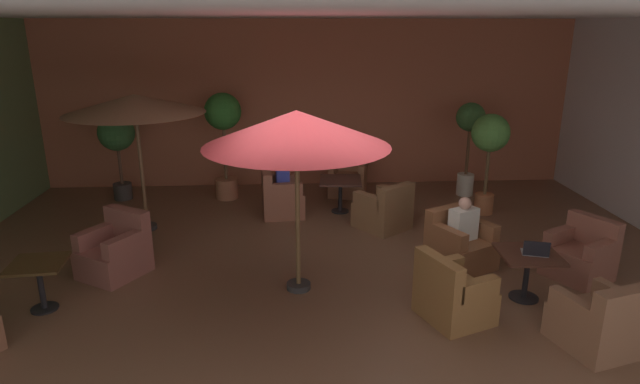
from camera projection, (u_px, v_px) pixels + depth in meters
The scene contains 24 objects.
ground_plane at pixel (322, 283), 7.28m from camera, with size 11.31×9.67×0.02m, color brown.
wall_back_brick at pixel (308, 104), 11.32m from camera, with size 11.31×0.08×3.48m, color #A45C40.
ceiling_slab at pixel (322, 11), 6.23m from camera, with size 11.31×9.67×0.06m, color silver.
cafe_table_front_left at pixel (528, 263), 6.71m from camera, with size 0.75×0.75×0.63m.
armchair_front_left_north at pixel (453, 295), 6.29m from camera, with size 0.93×0.96×0.84m.
armchair_front_left_east at pixel (600, 323), 5.71m from camera, with size 0.91×0.95×0.83m.
armchair_front_left_south at pixel (580, 256), 7.35m from camera, with size 0.98×0.99×0.84m.
armchair_front_left_west at pixel (459, 245), 7.71m from camera, with size 1.04×1.04×0.82m.
cafe_table_front_right at pixel (39, 273), 6.44m from camera, with size 0.68×0.68×0.63m.
armchair_front_right_north at pixel (116, 252), 7.45m from camera, with size 1.04×1.06×0.88m.
cafe_table_mid_center at pixel (340, 185), 9.88m from camera, with size 0.82×0.82×0.63m.
armchair_mid_center_north at pixel (348, 180), 10.97m from camera, with size 0.87×0.85×0.81m.
armchair_mid_center_east at pixel (281, 198), 9.77m from camera, with size 0.80×0.80×0.86m.
armchair_mid_center_south at pixel (384, 211), 9.12m from camera, with size 1.06×1.07×0.83m.
patio_umbrella_tall_red at pixel (297, 129), 6.46m from camera, with size 2.32×2.32×2.38m.
patio_umbrella_center_beige at pixel (135, 105), 8.53m from camera, with size 2.23×2.23×2.30m.
potted_tree_left_corner at pixel (117, 139), 10.40m from camera, with size 0.71×0.71×1.71m.
potted_tree_mid_left at pixel (490, 142), 9.56m from camera, with size 0.68×0.68×1.85m.
potted_tree_mid_right at pixel (469, 132), 10.64m from camera, with size 0.57×0.57×1.90m.
potted_tree_right_corner at pixel (223, 126), 10.38m from camera, with size 0.71×0.71×2.12m.
patron_blue_shirt at pixel (282, 175), 9.65m from camera, with size 0.26×0.34×0.67m.
patron_by_window at pixel (464, 222), 7.57m from camera, with size 0.45×0.38×0.63m.
iced_drink_cup at pixel (533, 249), 6.65m from camera, with size 0.08×0.08×0.11m, color white.
open_laptop at pixel (535, 251), 6.60m from camera, with size 0.36×0.31×0.20m.
Camera 1 is at (-0.42, -6.56, 3.36)m, focal length 29.96 mm.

